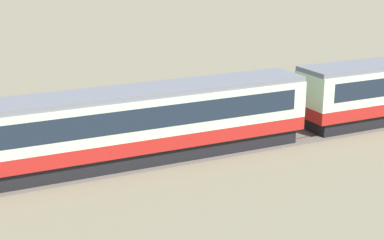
{
  "coord_description": "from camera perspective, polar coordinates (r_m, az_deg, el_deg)",
  "views": [
    {
      "loc": [
        -38.36,
        -27.49,
        11.81
      ],
      "look_at": [
        -23.8,
        2.84,
        1.63
      ],
      "focal_mm": 55.0,
      "sensor_mm": 36.0,
      "label": 1
    }
  ],
  "objects": [
    {
      "name": "railway_track",
      "position": [
        32.81,
        -8.64,
        -4.45
      ],
      "size": [
        165.05,
        3.6,
        0.04
      ],
      "color": "#665B51",
      "rests_on": "ground_plane"
    },
    {
      "name": "passenger_train",
      "position": [
        32.7,
        -5.2,
        -0.14
      ],
      "size": [
        109.54,
        3.16,
        4.15
      ],
      "color": "#AD1E19",
      "rests_on": "ground_plane"
    }
  ]
}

